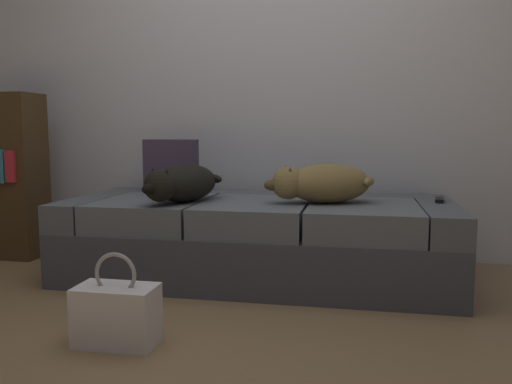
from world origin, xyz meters
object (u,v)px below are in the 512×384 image
Objects in this scene: couch at (258,239)px; dog_dark at (182,183)px; throw_pillow at (171,166)px; bookshelf at (1,176)px; dog_tan at (321,183)px; tv_remote at (440,200)px; handbag at (117,314)px.

dog_dark reaches higher than couch.
throw_pillow is 0.31× the size of bookshelf.
tv_remote is at bearing 15.08° from dog_tan.
couch is at bearing -23.17° from throw_pillow.
bookshelf reaches higher than dog_dark.
throw_pillow is (-0.62, 0.27, 0.40)m from couch.
dog_dark is 1.59× the size of handbag.
throw_pillow reaches higher than dog_dark.
dog_tan is 1.82× the size of throw_pillow.
tv_remote is 0.40× the size of handbag.
tv_remote is at bearing 39.94° from handbag.
couch is at bearing -165.36° from tv_remote.
bookshelf is at bearing -172.61° from tv_remote.
dog_tan is (0.76, 0.12, 0.00)m from dog_dark.
couch is 1.84m from bookshelf.
handbag is at bearing -126.82° from dog_tan.
dog_dark is 0.52m from throw_pillow.
dog_dark is at bearing -63.45° from throw_pillow.
handbag is (-0.37, -1.06, -0.10)m from couch.
couch is 6.47× the size of throw_pillow.
bookshelf is at bearing 139.14° from handbag.
bookshelf is (-2.18, 0.25, -0.02)m from dog_tan.
dog_tan is 0.56× the size of bookshelf.
couch is 3.56× the size of dog_tan.
throw_pillow is at bearing 156.83° from couch.
dog_dark is at bearing -170.96° from dog_tan.
dog_dark is 1.44m from tv_remote.
dog_dark is at bearing -159.13° from tv_remote.
dog_tan is 1.31m from handbag.
couch is 2.00× the size of bookshelf.
throw_pillow is 1.44m from handbag.
throw_pillow reaches higher than couch.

